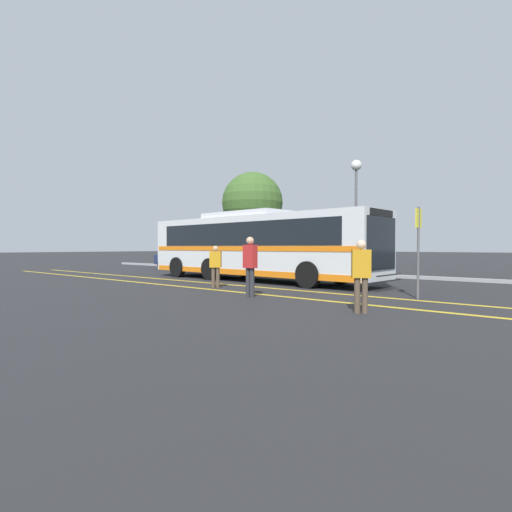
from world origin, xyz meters
The scene contains 14 objects.
ground_plane centered at (0.00, 0.00, 0.00)m, with size 220.00×220.00×0.00m, color #262628.
lane_strip_0 centered at (-0.75, -2.58, 0.00)m, with size 0.20×31.92×0.01m, color gold.
lane_strip_1 centered at (-0.75, -4.30, 0.00)m, with size 0.20×31.92×0.01m, color gold.
curb_strip centered at (-0.75, 5.25, 0.07)m, with size 39.92×0.36×0.15m, color #99999E.
transit_bus centered at (-0.76, -0.38, 1.63)m, with size 12.33×3.08×3.12m.
parked_car_0 centered at (-10.89, 3.63, 0.75)m, with size 4.22×2.08×1.50m.
parked_car_1 centered at (-5.01, 3.42, 0.74)m, with size 4.86×2.21×1.49m.
parked_car_2 centered at (0.44, 3.46, 0.70)m, with size 4.89×1.93×1.36m.
pedestrian_0 centered at (6.79, -5.64, 0.96)m, with size 0.47×0.42×1.68m.
pedestrian_1 centered at (2.93, -5.06, 1.05)m, with size 0.43×0.25×1.83m.
pedestrian_2 centered at (0.12, -3.77, 0.88)m, with size 0.47×0.42×1.56m.
bus_stop_sign centered at (6.97, -2.24, 1.69)m, with size 0.07×0.40×2.69m.
street_lamp centered at (0.84, 6.35, 4.88)m, with size 0.58×0.58×6.33m.
tree_0 centered at (-8.61, 8.60, 4.82)m, with size 4.55×4.55×7.11m.
Camera 1 is at (10.79, -14.17, 1.52)m, focal length 28.00 mm.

